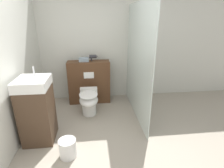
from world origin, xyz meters
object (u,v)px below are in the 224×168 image
at_px(waste_bin, 68,148).
at_px(sink_vanity, 37,110).
at_px(toilet, 89,101).
at_px(hair_drier, 93,57).

bearing_deg(waste_bin, sink_vanity, 136.93).
relative_size(toilet, waste_bin, 2.21).
xyz_separation_m(hair_drier, waste_bin, (-0.41, -1.78, -0.93)).
height_order(toilet, waste_bin, toilet).
relative_size(toilet, hair_drier, 3.26).
relative_size(hair_drier, waste_bin, 0.68).
bearing_deg(sink_vanity, waste_bin, -43.07).
distance_m(sink_vanity, hair_drier, 1.69).
bearing_deg(toilet, hair_drier, 79.55).
relative_size(sink_vanity, waste_bin, 4.36).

